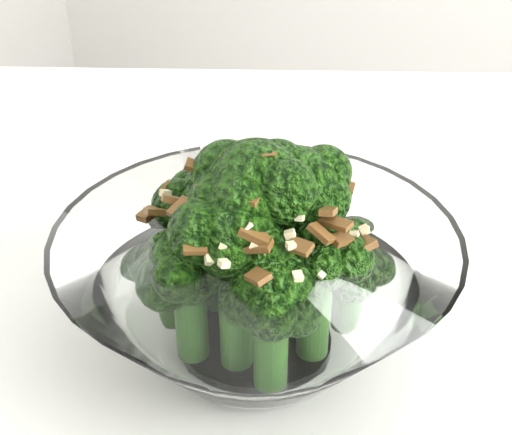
% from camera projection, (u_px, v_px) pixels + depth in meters
% --- Properties ---
extents(table, '(1.42, 1.21, 0.75)m').
position_uv_depth(table, '(395.00, 322.00, 0.58)').
color(table, white).
rests_on(table, ground).
extents(broccoli_dish, '(0.24, 0.24, 0.15)m').
position_uv_depth(broccoli_dish, '(256.00, 277.00, 0.42)').
color(broccoli_dish, white).
rests_on(broccoli_dish, table).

